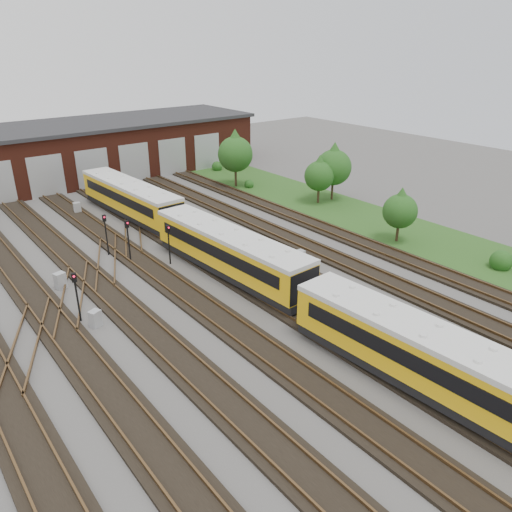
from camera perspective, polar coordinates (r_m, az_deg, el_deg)
ground at (r=30.10m, az=1.00°, el=-7.53°), size 120.00×120.00×0.00m
track_network at (r=30.35m, az=0.05°, el=-7.00°), size 30.40×70.00×0.33m
maintenance_shed at (r=63.30m, az=-22.81°, el=10.62°), size 51.00×12.50×6.35m
grass_verge at (r=48.81m, az=11.04°, el=4.67°), size 8.00×55.00×0.05m
metro_train at (r=34.88m, az=-3.05°, el=0.49°), size 3.37×46.65×3.00m
signal_mast_0 at (r=31.04m, az=-19.87°, el=-3.72°), size 0.31×0.29×3.17m
signal_mast_1 at (r=38.17m, az=-14.42°, el=2.28°), size 0.31×0.30×3.31m
signal_mast_2 at (r=39.92m, az=-16.81°, el=2.91°), size 0.28×0.26×3.29m
signal_mast_3 at (r=37.22m, az=-9.96°, el=1.89°), size 0.30×0.28×3.08m
relay_cabinet_1 at (r=36.13m, az=-21.47°, el=-2.64°), size 0.80×0.71×1.14m
relay_cabinet_2 at (r=30.84m, az=-17.89°, el=-6.84°), size 0.78×0.72×1.05m
relay_cabinet_3 at (r=51.16m, az=-19.75°, el=5.18°), size 0.72×0.63×1.08m
relay_cabinet_4 at (r=37.28m, az=5.01°, el=-0.18°), size 0.68×0.57×1.11m
tree_0 at (r=56.51m, az=-2.39°, el=12.02°), size 3.90×3.90×6.46m
tree_1 at (r=50.98m, az=7.26°, el=9.46°), size 3.01×3.01×4.98m
tree_2 at (r=52.15m, az=8.89°, el=10.44°), size 3.63×3.63×6.02m
tree_3 at (r=42.21m, az=16.19°, el=5.38°), size 2.81×2.81×4.66m
bush_0 at (r=40.63m, az=26.28°, el=-0.21°), size 1.62×1.62×1.62m
bush_1 at (r=56.82m, az=-0.80°, el=8.35°), size 1.06×1.06×1.06m
bush_2 at (r=64.70m, az=-4.47°, el=10.32°), size 1.33×1.33×1.33m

